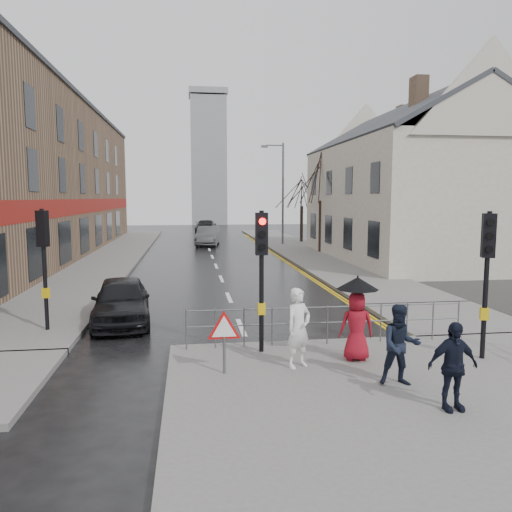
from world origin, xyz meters
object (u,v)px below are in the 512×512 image
object	(u,v)px
pedestrian_b	(400,345)
pedestrian_d	(453,366)
pedestrian_with_umbrella	(357,314)
car_parked	(121,301)
car_mid	(208,236)
pedestrian_a	(299,328)

from	to	relation	value
pedestrian_b	pedestrian_d	bearing A→B (deg)	-61.39
pedestrian_b	pedestrian_with_umbrella	world-z (taller)	pedestrian_with_umbrella
car_parked	pedestrian_d	bearing A→B (deg)	-54.25
pedestrian_d	car_parked	world-z (taller)	pedestrian_d
pedestrian_b	pedestrian_with_umbrella	distance (m)	1.65
pedestrian_b	car_mid	xyz separation A→B (m)	(-2.57, 31.19, -0.18)
pedestrian_a	car_parked	distance (m)	6.69
pedestrian_with_umbrella	pedestrian_d	distance (m)	2.94
pedestrian_with_umbrella	pedestrian_a	bearing A→B (deg)	-168.73
pedestrian_a	car_parked	bearing A→B (deg)	101.30
pedestrian_b	pedestrian_d	world-z (taller)	pedestrian_b
pedestrian_with_umbrella	car_parked	size ratio (longest dim) A/B	0.46
pedestrian_d	pedestrian_with_umbrella	bearing A→B (deg)	103.08
pedestrian_a	pedestrian_d	bearing A→B (deg)	-79.51
pedestrian_a	pedestrian_b	bearing A→B (deg)	-66.76
pedestrian_with_umbrella	pedestrian_d	size ratio (longest dim) A/B	1.22
pedestrian_a	pedestrian_b	xyz separation A→B (m)	(1.76, -1.31, -0.07)
pedestrian_a	car_mid	size ratio (longest dim) A/B	0.37
pedestrian_b	car_mid	bearing A→B (deg)	104.67
pedestrian_a	pedestrian_with_umbrella	size ratio (longest dim) A/B	0.91
pedestrian_d	pedestrian_b	bearing A→B (deg)	106.61
pedestrian_with_umbrella	pedestrian_b	bearing A→B (deg)	-77.68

